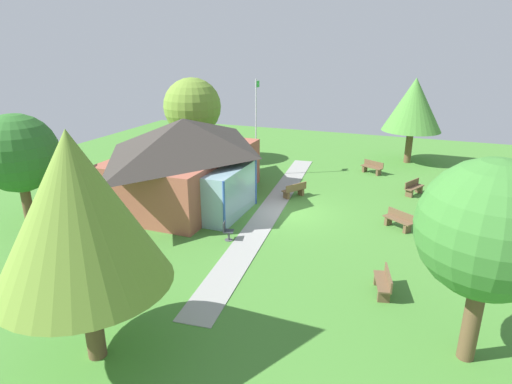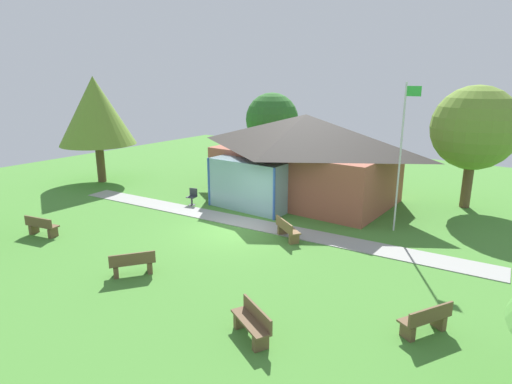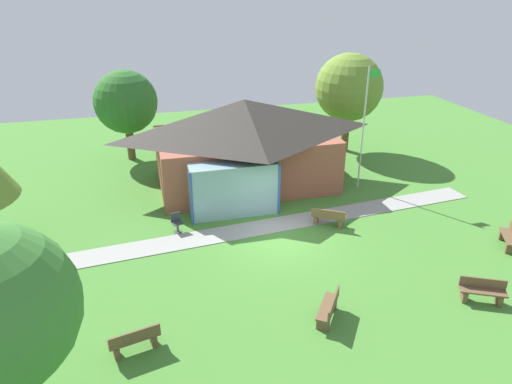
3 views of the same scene
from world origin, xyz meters
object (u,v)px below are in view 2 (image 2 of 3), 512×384
(flagpole, at_px, (401,153))
(bench_lawn_far_right, at_px, (426,320))
(bench_rear_near_path, at_px, (287,230))
(tree_behind_pavilion_left, at_px, (272,120))
(bench_front_left, at_px, (42,227))
(tree_behind_pavilion_right, at_px, (475,128))
(patio_chair_west, at_px, (192,197))
(bench_front_right, at_px, (252,323))
(bench_front_center, at_px, (133,264))
(tree_west_hedge, at_px, (96,111))
(pavilion, at_px, (302,156))

(flagpole, relative_size, bench_lawn_far_right, 4.09)
(flagpole, distance_m, bench_rear_near_path, 5.71)
(tree_behind_pavilion_left, bearing_deg, bench_front_left, -90.82)
(tree_behind_pavilion_right, xyz_separation_m, tree_behind_pavilion_left, (-13.21, 1.87, -0.51))
(bench_front_left, distance_m, bench_lawn_far_right, 15.13)
(flagpole, relative_size, patio_chair_west, 7.28)
(tree_behind_pavilion_left, bearing_deg, bench_front_right, -57.18)
(bench_front_left, height_order, bench_front_right, same)
(bench_front_center, relative_size, tree_west_hedge, 0.23)
(bench_front_left, relative_size, tree_west_hedge, 0.24)
(flagpole, distance_m, bench_front_right, 10.38)
(patio_chair_west, xyz_separation_m, tree_behind_pavilion_left, (-1.72, 9.83, 3.08))
(bench_front_left, distance_m, bench_rear_near_path, 10.25)
(bench_front_left, distance_m, tree_behind_pavilion_left, 17.05)
(patio_chair_west, bearing_deg, bench_front_left, 59.96)
(bench_front_center, xyz_separation_m, patio_chair_west, (-4.10, 7.04, 0.01))
(tree_behind_pavilion_left, height_order, tree_west_hedge, tree_west_hedge)
(pavilion, bearing_deg, tree_west_hedge, -161.95)
(bench_rear_near_path, bearing_deg, tree_west_hedge, -153.14)
(tree_west_hedge, bearing_deg, bench_rear_near_path, -5.68)
(bench_lawn_far_right, height_order, bench_front_center, same)
(patio_chair_west, bearing_deg, bench_rear_near_path, 155.33)
(bench_lawn_far_right, bearing_deg, bench_front_center, 132.52)
(bench_front_center, distance_m, tree_west_hedge, 14.83)
(bench_front_left, xyz_separation_m, tree_behind_pavilion_left, (0.24, 16.76, 3.10))
(tree_behind_pavilion_right, bearing_deg, bench_front_center, -116.23)
(bench_front_right, height_order, patio_chair_west, patio_chair_west)
(bench_front_center, distance_m, patio_chair_west, 8.15)
(bench_lawn_far_right, relative_size, tree_behind_pavilion_right, 0.25)
(bench_front_center, bearing_deg, flagpole, 4.40)
(bench_lawn_far_right, relative_size, bench_front_center, 1.04)
(bench_front_left, bearing_deg, tree_west_hedge, 118.10)
(pavilion, distance_m, bench_rear_near_path, 6.31)
(pavilion, xyz_separation_m, tree_west_hedge, (-12.21, -3.98, 2.02))
(bench_rear_near_path, distance_m, tree_behind_pavilion_right, 11.02)
(bench_front_center, bearing_deg, tree_behind_pavilion_left, 54.46)
(pavilion, distance_m, tree_west_hedge, 13.00)
(tree_behind_pavilion_right, height_order, tree_west_hedge, tree_west_hedge)
(bench_front_right, relative_size, tree_west_hedge, 0.24)
(bench_front_left, distance_m, bench_front_right, 11.45)
(bench_rear_near_path, distance_m, tree_west_hedge, 15.32)
(bench_front_left, bearing_deg, bench_front_center, -13.75)
(bench_front_left, relative_size, tree_behind_pavilion_left, 0.29)
(bench_rear_near_path, xyz_separation_m, patio_chair_west, (-6.55, 1.20, 0.01))
(flagpole, bearing_deg, bench_front_left, -141.52)
(flagpole, bearing_deg, bench_rear_near_path, -131.98)
(pavilion, bearing_deg, tree_behind_pavilion_right, 26.46)
(pavilion, bearing_deg, bench_rear_near_path, -65.25)
(bench_front_left, bearing_deg, bench_front_right, -15.69)
(tree_behind_pavilion_right, bearing_deg, bench_front_left, -132.09)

